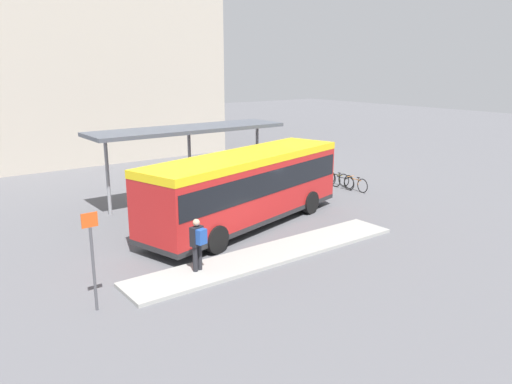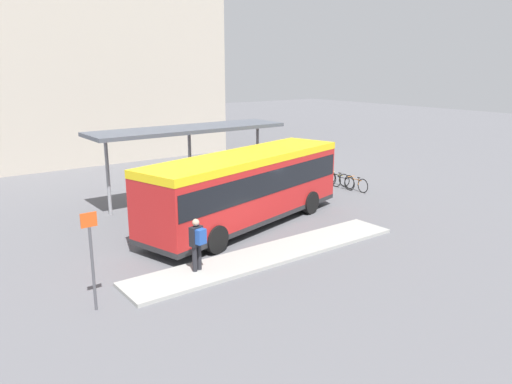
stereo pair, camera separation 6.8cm
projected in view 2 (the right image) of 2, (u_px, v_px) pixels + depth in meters
ground_plane at (246, 225)px, 21.07m from camera, size 120.00×120.00×0.00m
curb_island at (271, 254)px, 17.69m from camera, size 10.89×1.80×0.12m
city_bus at (246, 184)px, 20.63m from camera, size 10.50×5.04×3.06m
pedestrian_waiting at (197, 241)px, 15.87m from camera, size 0.47×0.51×1.74m
bicycle_orange at (356, 184)px, 26.81m from camera, size 0.48×1.80×0.78m
bicycle_black at (343, 182)px, 27.31m from camera, size 0.48×1.74×0.75m
bicycle_yellow at (337, 179)px, 28.14m from camera, size 0.48×1.69×0.73m
bicycle_blue at (327, 176)px, 28.73m from camera, size 0.48×1.74×0.76m
station_shelter at (189, 131)px, 24.18m from camera, size 9.82×2.60×3.66m
potted_planter_near_shelter at (249, 189)px, 24.47m from camera, size 0.99×0.99×1.34m
platform_sign at (92, 257)px, 13.40m from camera, size 0.44×0.08×2.80m
station_building at (15, 28)px, 35.10m from camera, size 26.10×13.89×18.28m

